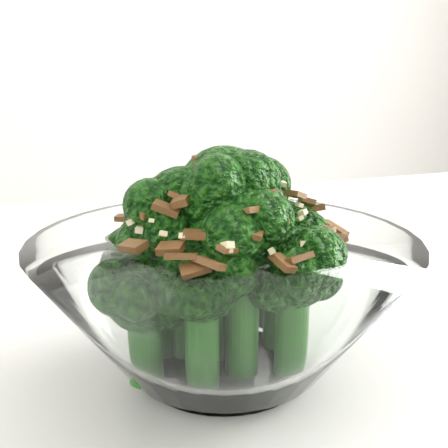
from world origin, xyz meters
name	(u,v)px	position (x,y,z in m)	size (l,w,h in m)	color
table	(288,381)	(-0.10, 0.10, 0.68)	(1.25, 0.88, 0.75)	white
broccoli_dish	(223,290)	(-0.19, 0.02, 0.81)	(0.23, 0.23, 0.14)	white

